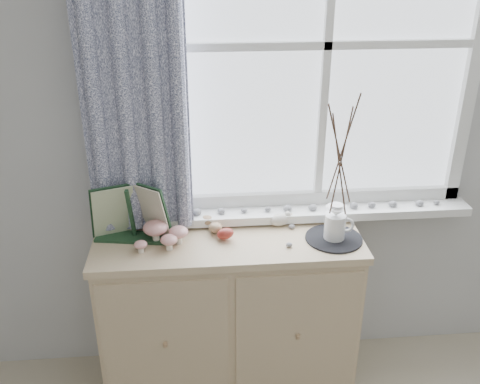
{
  "coord_description": "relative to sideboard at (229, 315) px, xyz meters",
  "views": [
    {
      "loc": [
        -0.28,
        -0.31,
        2.06
      ],
      "look_at": [
        -0.1,
        1.7,
        1.1
      ],
      "focal_mm": 40.0,
      "sensor_mm": 36.0,
      "label": 1
    }
  ],
  "objects": [
    {
      "name": "toadstool_cluster",
      "position": [
        -0.29,
        -0.02,
        0.48
      ],
      "size": [
        0.23,
        0.16,
        0.1
      ],
      "color": "white",
      "rests_on": "sideboard"
    },
    {
      "name": "twig_pitcher",
      "position": [
        0.47,
        -0.05,
        0.83
      ],
      "size": [
        0.29,
        0.29,
        0.7
      ],
      "rotation": [
        0.0,
        0.0,
        -0.2
      ],
      "color": "white",
      "rests_on": "crocheted_doily"
    },
    {
      "name": "room_shell",
      "position": [
        0.16,
        -1.62,
        1.23
      ],
      "size": [
        4.04,
        4.04,
        2.62
      ],
      "color": "silver",
      "rests_on": "ground"
    },
    {
      "name": "wooden_eggs",
      "position": [
        -0.05,
        0.05,
        0.45
      ],
      "size": [
        0.14,
        0.18,
        0.08
      ],
      "color": "tan",
      "rests_on": "sideboard"
    },
    {
      "name": "botanical_book",
      "position": [
        -0.42,
        0.01,
        0.56
      ],
      "size": [
        0.41,
        0.19,
        0.27
      ],
      "primitive_type": null,
      "rotation": [
        0.0,
        0.0,
        -0.17
      ],
      "color": "#1C3A22",
      "rests_on": "sideboard"
    },
    {
      "name": "sideboard_pebbles",
      "position": [
        0.35,
        -0.03,
        0.43
      ],
      "size": [
        0.25,
        0.19,
        0.02
      ],
      "color": "gray",
      "rests_on": "sideboard"
    },
    {
      "name": "sideboard",
      "position": [
        0.0,
        0.0,
        0.0
      ],
      "size": [
        1.2,
        0.45,
        0.85
      ],
      "color": "#BEB285",
      "rests_on": "ground"
    },
    {
      "name": "songbird_figurine",
      "position": [
        0.25,
        0.1,
        0.46
      ],
      "size": [
        0.14,
        0.08,
        0.07
      ],
      "primitive_type": null,
      "rotation": [
        0.0,
        0.0,
        0.21
      ],
      "color": "white",
      "rests_on": "sideboard"
    },
    {
      "name": "crocheted_doily",
      "position": [
        0.47,
        -0.05,
        0.43
      ],
      "size": [
        0.25,
        0.25,
        0.01
      ],
      "primitive_type": "cylinder",
      "color": "black",
      "rests_on": "sideboard"
    }
  ]
}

